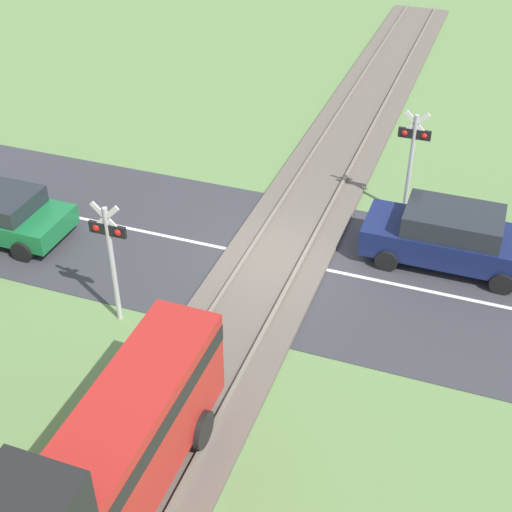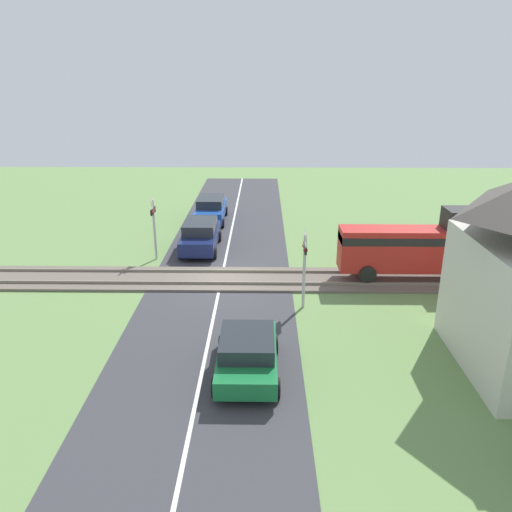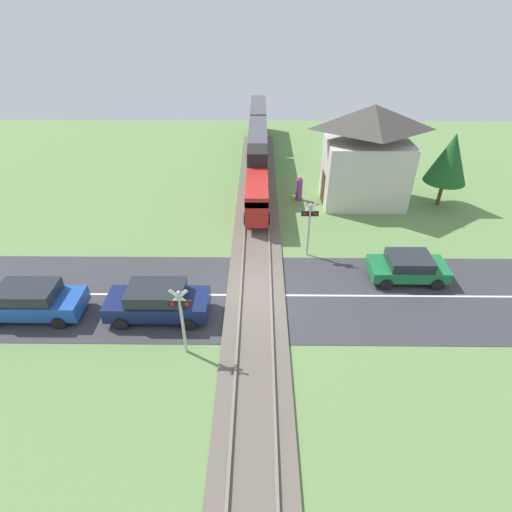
{
  "view_description": "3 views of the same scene",
  "coord_description": "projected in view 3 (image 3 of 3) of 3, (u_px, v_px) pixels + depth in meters",
  "views": [
    {
      "loc": [
        -4.77,
        14.77,
        11.17
      ],
      "look_at": [
        0.0,
        1.6,
        1.2
      ],
      "focal_mm": 50.0,
      "sensor_mm": 36.0,
      "label": 1
    },
    {
      "loc": [
        21.15,
        1.91,
        8.87
      ],
      "look_at": [
        0.0,
        1.6,
        1.2
      ],
      "focal_mm": 35.0,
      "sensor_mm": 36.0,
      "label": 2
    },
    {
      "loc": [
        0.16,
        -14.77,
        12.3
      ],
      "look_at": [
        0.0,
        1.6,
        1.2
      ],
      "focal_mm": 28.0,
      "sensor_mm": 36.0,
      "label": 3
    }
  ],
  "objects": [
    {
      "name": "ground_plane",
      "position": [
        256.0,
        295.0,
        19.12
      ],
      "size": [
        60.0,
        60.0,
        0.0
      ],
      "primitive_type": "plane",
      "color": "#66894C"
    },
    {
      "name": "road_surface",
      "position": [
        256.0,
        295.0,
        19.12
      ],
      "size": [
        48.0,
        6.4,
        0.02
      ],
      "color": "#38383D",
      "rests_on": "ground_plane"
    },
    {
      "name": "track_bed",
      "position": [
        256.0,
        294.0,
        19.08
      ],
      "size": [
        2.8,
        48.0,
        0.24
      ],
      "color": "#665B51",
      "rests_on": "ground_plane"
    },
    {
      "name": "train",
      "position": [
        258.0,
        144.0,
        31.67
      ],
      "size": [
        1.58,
        21.84,
        3.18
      ],
      "color": "red",
      "rests_on": "track_bed"
    },
    {
      "name": "car_near_crossing",
      "position": [
        158.0,
        301.0,
        17.5
      ],
      "size": [
        4.47,
        1.96,
        1.6
      ],
      "color": "#141E4C",
      "rests_on": "ground_plane"
    },
    {
      "name": "car_far_side",
      "position": [
        408.0,
        267.0,
        19.85
      ],
      "size": [
        3.79,
        2.0,
        1.35
      ],
      "color": "#197038",
      "rests_on": "ground_plane"
    },
    {
      "name": "car_behind_queue",
      "position": [
        31.0,
        301.0,
        17.55
      ],
      "size": [
        4.52,
        1.9,
        1.58
      ],
      "color": "#1E4CA8",
      "rests_on": "ground_plane"
    },
    {
      "name": "crossing_signal_west_approach",
      "position": [
        181.0,
        313.0,
        15.05
      ],
      "size": [
        0.9,
        0.18,
        3.22
      ],
      "color": "#B7B7B7",
      "rests_on": "ground_plane"
    },
    {
      "name": "crossing_signal_east_approach",
      "position": [
        309.0,
        222.0,
        20.89
      ],
      "size": [
        0.9,
        0.18,
        3.22
      ],
      "color": "#B7B7B7",
      "rests_on": "ground_plane"
    },
    {
      "name": "station_building",
      "position": [
        367.0,
        157.0,
        25.71
      ],
      "size": [
        5.71,
        3.98,
        6.43
      ],
      "color": "beige",
      "rests_on": "ground_plane"
    },
    {
      "name": "pedestrian_by_station",
      "position": [
        299.0,
        189.0,
        27.24
      ],
      "size": [
        0.44,
        0.44,
        1.77
      ],
      "color": "#7F3D84",
      "rests_on": "ground_plane"
    },
    {
      "name": "tree_by_station",
      "position": [
        450.0,
        158.0,
        25.27
      ],
      "size": [
        2.64,
        2.64,
        4.85
      ],
      "color": "brown",
      "rests_on": "ground_plane"
    }
  ]
}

